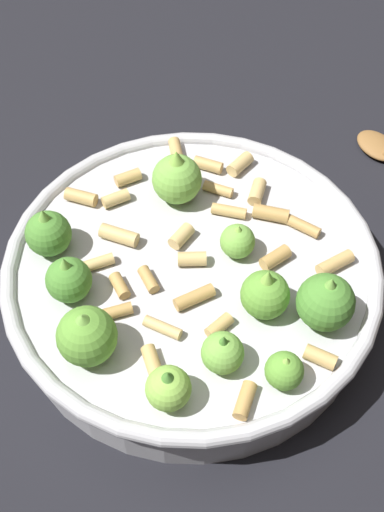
# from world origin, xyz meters

# --- Properties ---
(ground_plane) EXTENTS (2.40, 2.40, 0.00)m
(ground_plane) POSITION_xyz_m (0.00, 0.00, 0.00)
(ground_plane) COLOR black
(cooking_pan) EXTENTS (0.32, 0.32, 0.11)m
(cooking_pan) POSITION_xyz_m (0.00, 0.00, 0.04)
(cooking_pan) COLOR #B7B7BC
(cooking_pan) RESTS_ON ground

